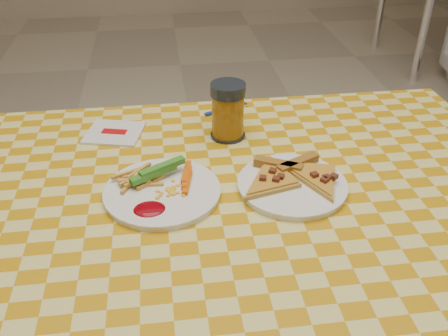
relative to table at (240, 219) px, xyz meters
The scene contains 8 objects.
table is the anchor object (origin of this frame).
plate_left 0.18m from the table, behind, with size 0.24×0.24×0.01m, color white.
plate_right 0.13m from the table, ahead, with size 0.22×0.22×0.01m, color white.
fries_veggies 0.20m from the table, behind, with size 0.19×0.18×0.04m.
pizza_slices 0.15m from the table, ahead, with size 0.30×0.24×0.02m.
drink_glass 0.28m from the table, 88.41° to the left, with size 0.09×0.09×0.14m.
napkin 0.40m from the table, 133.58° to the left, with size 0.16×0.15×0.01m.
fork 0.39m from the table, 86.36° to the left, with size 0.13×0.06×0.01m.
Camera 1 is at (-0.15, -0.83, 1.36)m, focal length 40.00 mm.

